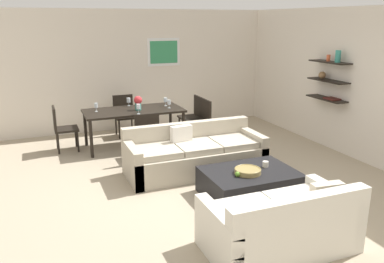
# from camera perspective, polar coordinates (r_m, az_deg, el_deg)

# --- Properties ---
(ground_plane) EXTENTS (18.00, 18.00, 0.00)m
(ground_plane) POSITION_cam_1_polar(r_m,az_deg,el_deg) (6.43, 1.41, -6.81)
(ground_plane) COLOR tan
(back_wall_unit) EXTENTS (8.40, 0.09, 2.70)m
(back_wall_unit) POSITION_cam_1_polar(r_m,az_deg,el_deg) (9.43, -5.42, 8.91)
(back_wall_unit) COLOR silver
(back_wall_unit) RESTS_ON ground
(right_wall_shelf_unit) EXTENTS (0.34, 8.20, 2.70)m
(right_wall_shelf_unit) POSITION_cam_1_polar(r_m,az_deg,el_deg) (8.18, 19.74, 6.99)
(right_wall_shelf_unit) COLOR silver
(right_wall_shelf_unit) RESTS_ON ground
(sofa_beige) EXTENTS (2.28, 0.90, 0.78)m
(sofa_beige) POSITION_cam_1_polar(r_m,az_deg,el_deg) (6.62, 0.36, -3.43)
(sofa_beige) COLOR #B2A893
(sofa_beige) RESTS_ON ground
(loveseat_white) EXTENTS (1.64, 0.90, 0.78)m
(loveseat_white) POSITION_cam_1_polar(r_m,az_deg,el_deg) (4.58, 12.62, -13.01)
(loveseat_white) COLOR silver
(loveseat_white) RESTS_ON ground
(coffee_table) EXTENTS (1.30, 0.95, 0.38)m
(coffee_table) POSITION_cam_1_polar(r_m,az_deg,el_deg) (5.84, 8.24, -7.37)
(coffee_table) COLOR black
(coffee_table) RESTS_ON ground
(decorative_bowl) EXTENTS (0.38, 0.38, 0.07)m
(decorative_bowl) POSITION_cam_1_polar(r_m,az_deg,el_deg) (5.67, 8.01, -5.60)
(decorative_bowl) COLOR #99844C
(decorative_bowl) RESTS_ON coffee_table
(candle_jar) EXTENTS (0.09, 0.09, 0.08)m
(candle_jar) POSITION_cam_1_polar(r_m,az_deg,el_deg) (5.95, 10.49, -4.63)
(candle_jar) COLOR silver
(candle_jar) RESTS_ON coffee_table
(apple_on_coffee_table) EXTENTS (0.07, 0.07, 0.07)m
(apple_on_coffee_table) POSITION_cam_1_polar(r_m,az_deg,el_deg) (5.54, 6.54, -6.11)
(apple_on_coffee_table) COLOR #669E2D
(apple_on_coffee_table) RESTS_ON coffee_table
(dining_table) EXTENTS (1.93, 0.92, 0.75)m
(dining_table) POSITION_cam_1_polar(r_m,az_deg,el_deg) (7.97, -8.38, 2.64)
(dining_table) COLOR black
(dining_table) RESTS_ON ground
(dining_chair_right_near) EXTENTS (0.44, 0.44, 0.88)m
(dining_chair_right_near) POSITION_cam_1_polar(r_m,az_deg,el_deg) (8.24, 1.32, 1.97)
(dining_chair_right_near) COLOR black
(dining_chair_right_near) RESTS_ON ground
(dining_chair_right_far) EXTENTS (0.44, 0.44, 0.88)m
(dining_chair_right_far) POSITION_cam_1_polar(r_m,az_deg,el_deg) (8.61, 0.24, 2.58)
(dining_chair_right_far) COLOR black
(dining_chair_right_far) RESTS_ON ground
(dining_chair_left_far) EXTENTS (0.44, 0.44, 0.88)m
(dining_chair_left_far) POSITION_cam_1_polar(r_m,az_deg,el_deg) (8.02, -18.25, 0.78)
(dining_chair_left_far) COLOR black
(dining_chair_left_far) RESTS_ON ground
(dining_chair_foot) EXTENTS (0.44, 0.44, 0.88)m
(dining_chair_foot) POSITION_cam_1_polar(r_m,az_deg,el_deg) (7.20, -6.68, -0.18)
(dining_chair_foot) COLOR black
(dining_chair_foot) RESTS_ON ground
(dining_chair_head) EXTENTS (0.44, 0.44, 0.88)m
(dining_chair_head) POSITION_cam_1_polar(r_m,az_deg,el_deg) (8.83, -9.68, 2.69)
(dining_chair_head) COLOR black
(dining_chair_head) RESTS_ON ground
(wine_glass_foot) EXTENTS (0.07, 0.07, 0.19)m
(wine_glass_foot) POSITION_cam_1_polar(r_m,az_deg,el_deg) (7.55, -7.72, 3.53)
(wine_glass_foot) COLOR silver
(wine_glass_foot) RESTS_ON dining_table
(wine_glass_right_far) EXTENTS (0.08, 0.08, 0.17)m
(wine_glass_right_far) POSITION_cam_1_polar(r_m,az_deg,el_deg) (8.22, -3.83, 4.53)
(wine_glass_right_far) COLOR silver
(wine_glass_right_far) RESTS_ON dining_table
(wine_glass_right_near) EXTENTS (0.07, 0.07, 0.16)m
(wine_glass_right_near) POSITION_cam_1_polar(r_m,az_deg,el_deg) (8.01, -3.32, 4.18)
(wine_glass_right_near) COLOR silver
(wine_glass_right_near) RESTS_ON dining_table
(wine_glass_head) EXTENTS (0.08, 0.08, 0.17)m
(wine_glass_head) POSITION_cam_1_polar(r_m,az_deg,el_deg) (8.31, -9.09, 4.44)
(wine_glass_head) COLOR silver
(wine_glass_head) RESTS_ON dining_table
(wine_glass_left_far) EXTENTS (0.06, 0.06, 0.17)m
(wine_glass_left_far) POSITION_cam_1_polar(r_m,az_deg,el_deg) (7.91, -13.62, 3.62)
(wine_glass_left_far) COLOR silver
(wine_glass_left_far) RESTS_ON dining_table
(centerpiece_vase) EXTENTS (0.16, 0.16, 0.28)m
(centerpiece_vase) POSITION_cam_1_polar(r_m,az_deg,el_deg) (7.89, -7.75, 4.21)
(centerpiece_vase) COLOR teal
(centerpiece_vase) RESTS_ON dining_table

